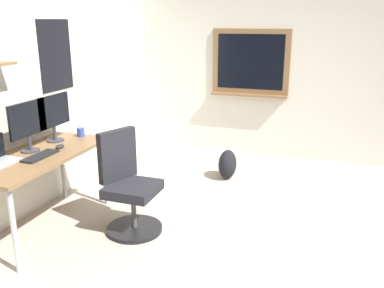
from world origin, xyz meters
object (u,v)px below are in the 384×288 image
at_px(monitor_secondary, 54,115).
at_px(backpack, 227,164).
at_px(desk, 39,161).
at_px(keyboard, 40,156).
at_px(coffee_mug, 81,132).
at_px(office_chair, 128,189).
at_px(computer_mouse, 60,146).
at_px(monitor_primary, 28,123).

xyz_separation_m(monitor_secondary, backpack, (1.43, -1.41, -0.83)).
height_order(desk, monitor_secondary, monitor_secondary).
height_order(keyboard, coffee_mug, coffee_mug).
relative_size(office_chair, monitor_secondary, 2.05).
bearing_deg(computer_mouse, coffee_mug, 6.80).
bearing_deg(monitor_secondary, computer_mouse, -135.64).
height_order(office_chair, computer_mouse, office_chair).
bearing_deg(coffee_mug, monitor_primary, 166.83).
relative_size(monitor_primary, monitor_secondary, 1.00).
distance_m(desk, monitor_primary, 0.36).
xyz_separation_m(monitor_secondary, computer_mouse, (-0.19, -0.19, -0.25)).
distance_m(desk, keyboard, 0.14).
height_order(desk, coffee_mug, coffee_mug).
height_order(keyboard, backpack, keyboard).
bearing_deg(backpack, office_chair, 161.08).
height_order(office_chair, coffee_mug, office_chair).
height_order(office_chair, keyboard, office_chair).
bearing_deg(backpack, monitor_primary, 141.85).
bearing_deg(desk, keyboard, -131.55).
bearing_deg(computer_mouse, backpack, -36.96).
distance_m(office_chair, monitor_secondary, 1.07).
height_order(monitor_primary, computer_mouse, monitor_primary).
bearing_deg(keyboard, coffee_mug, 4.09).
relative_size(desk, keyboard, 3.93).
bearing_deg(desk, monitor_primary, 71.10).
bearing_deg(coffee_mug, office_chair, -116.98).
xyz_separation_m(desk, backpack, (1.83, -1.30, -0.49)).
bearing_deg(keyboard, monitor_primary, 59.91).
relative_size(office_chair, coffee_mug, 10.33).
distance_m(keyboard, backpack, 2.34).
bearing_deg(monitor_secondary, desk, -165.13).
relative_size(desk, office_chair, 1.53).
bearing_deg(monitor_secondary, coffee_mug, -31.32).
xyz_separation_m(office_chair, coffee_mug, (0.37, 0.73, 0.39)).
xyz_separation_m(computer_mouse, coffee_mug, (0.42, 0.05, 0.03)).
height_order(desk, office_chair, office_chair).
distance_m(monitor_secondary, coffee_mug, 0.35).
xyz_separation_m(office_chair, keyboard, (-0.33, 0.68, 0.35)).
xyz_separation_m(desk, keyboard, (-0.07, -0.08, 0.08)).
xyz_separation_m(desk, computer_mouse, (0.21, -0.08, 0.09)).
bearing_deg(monitor_primary, keyboard, -120.09).
distance_m(desk, office_chair, 0.85).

